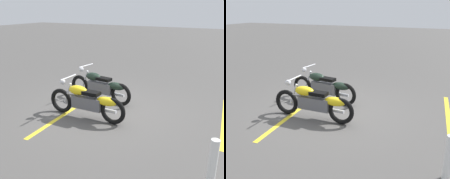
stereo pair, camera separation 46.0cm
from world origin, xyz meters
TOP-DOWN VIEW (x-y plane):
  - ground_plane at (0.00, 0.00)m, footprint 60.00×60.00m
  - motorcycle_bright_foreground at (-0.09, -0.63)m, footprint 2.23×0.62m
  - motorcycle_dark_foreground at (-0.45, 0.63)m, footprint 2.23×0.62m
  - bollard_post at (3.06, -1.84)m, footprint 0.14×0.14m
  - parking_stripe_near at (-0.79, -0.62)m, footprint 0.34×3.20m
  - parking_stripe_mid at (3.03, 0.88)m, footprint 0.34×3.20m

SIDE VIEW (x-z plane):
  - ground_plane at x=0.00m, z-range 0.00..0.00m
  - parking_stripe_near at x=-0.79m, z-range 0.00..0.01m
  - parking_stripe_mid at x=3.03m, z-range 0.00..0.01m
  - bollard_post at x=3.06m, z-range 0.00..0.80m
  - motorcycle_bright_foreground at x=-0.09m, z-range -0.06..0.98m
  - motorcycle_dark_foreground at x=-0.45m, z-range -0.06..0.98m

